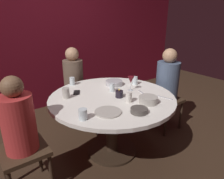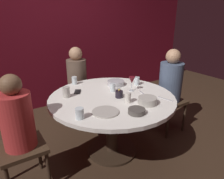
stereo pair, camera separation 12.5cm
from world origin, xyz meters
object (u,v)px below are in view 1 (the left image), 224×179
object	(u,v)px
cup_beside_wine	(135,81)
dining_table	(112,107)
seated_diner_back	(74,78)
seated_diner_right	(167,81)
cup_near_candle	(83,114)
cup_by_left_diner	(112,87)
candle_holder	(119,94)
bowl_serving_large	(114,83)
cup_by_right_diner	(129,97)
cell_phone	(77,92)
cup_center_front	(66,93)
wine_glass	(131,80)
dinner_plate	(108,112)
bowl_salad_center	(148,100)
bowl_small_white	(139,110)
cup_far_edge	(72,81)
seated_diner_left	(19,126)

from	to	relation	value
cup_beside_wine	dining_table	bearing A→B (deg)	-162.71
seated_diner_back	cup_beside_wine	size ratio (longest dim) A/B	11.22
cup_beside_wine	seated_diner_right	bearing A→B (deg)	-17.58
cup_near_candle	cup_beside_wine	bearing A→B (deg)	23.18
cup_by_left_diner	candle_holder	bearing A→B (deg)	-102.62
bowl_serving_large	cup_by_right_diner	bearing A→B (deg)	-111.52
cell_phone	cup_center_front	distance (m)	0.19
dining_table	cup_beside_wine	world-z (taller)	cup_beside_wine
dining_table	candle_holder	size ratio (longest dim) A/B	14.52
candle_holder	wine_glass	size ratio (longest dim) A/B	0.55
seated_diner_right	cup_by_right_diner	world-z (taller)	seated_diner_right
dinner_plate	cell_phone	size ratio (longest dim) A/B	1.83
bowl_salad_center	bowl_small_white	xyz separation A→B (m)	(-0.23, -0.10, -0.01)
candle_holder	cup_near_candle	bearing A→B (deg)	-159.91
wine_glass	cup_far_edge	xyz separation A→B (m)	(-0.47, 0.61, -0.08)
seated_diner_left	dinner_plate	size ratio (longest dim) A/B	4.52
seated_diner_left	cell_phone	size ratio (longest dim) A/B	8.25
bowl_salad_center	cup_by_right_diner	world-z (taller)	cup_by_right_diner
seated_diner_left	bowl_serving_large	world-z (taller)	seated_diner_left
seated_diner_right	bowl_salad_center	world-z (taller)	seated_diner_right
bowl_serving_large	cup_beside_wine	size ratio (longest dim) A/B	2.09
cup_far_edge	cup_beside_wine	bearing A→B (deg)	-34.76
wine_glass	dinner_plate	xyz separation A→B (m)	(-0.56, -0.31, -0.12)
bowl_small_white	cup_center_front	distance (m)	0.83
seated_diner_right	cup_beside_wine	distance (m)	0.50
seated_diner_back	wine_glass	bearing A→B (deg)	16.72
wine_glass	bowl_serving_large	size ratio (longest dim) A/B	0.81
cup_by_left_diner	cup_far_edge	bearing A→B (deg)	119.35
bowl_serving_large	cup_by_left_diner	distance (m)	0.23
bowl_serving_large	dinner_plate	bearing A→B (deg)	-131.24
cell_phone	bowl_small_white	distance (m)	0.84
bowl_salad_center	cup_far_edge	distance (m)	1.06
bowl_salad_center	cup_beside_wine	bearing A→B (deg)	60.84
cup_far_edge	dining_table	bearing A→B (deg)	-73.04
bowl_salad_center	seated_diner_back	bearing A→B (deg)	98.06
seated_diner_left	bowl_small_white	world-z (taller)	seated_diner_left
bowl_small_white	cup_by_right_diner	xyz separation A→B (m)	(0.08, 0.24, 0.03)
cup_near_candle	cup_center_front	size ratio (longest dim) A/B	0.85
cup_near_candle	cup_by_left_diner	distance (m)	0.73
seated_diner_back	cup_near_candle	bearing A→B (deg)	-22.79
cell_phone	cup_far_edge	bearing A→B (deg)	103.03
bowl_small_white	cup_center_front	size ratio (longest dim) A/B	1.37
seated_diner_left	cup_far_edge	world-z (taller)	seated_diner_left
seated_diner_left	cup_center_front	bearing A→B (deg)	24.46
bowl_salad_center	bowl_small_white	bearing A→B (deg)	-155.77
bowl_salad_center	cup_by_left_diner	world-z (taller)	cup_by_left_diner
cell_phone	candle_holder	bearing A→B (deg)	-21.84
wine_glass	seated_diner_right	bearing A→B (deg)	-0.86
dinner_plate	bowl_salad_center	size ratio (longest dim) A/B	1.33
seated_diner_right	cup_by_left_diner	size ratio (longest dim) A/B	11.89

